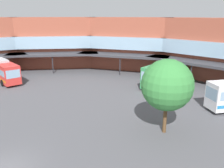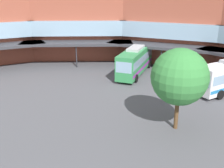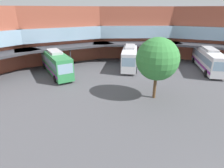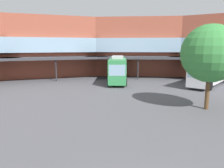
{
  "view_description": "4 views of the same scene",
  "coord_description": "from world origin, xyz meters",
  "views": [
    {
      "loc": [
        16.32,
        -5.66,
        11.19
      ],
      "look_at": [
        -2.59,
        14.3,
        3.06
      ],
      "focal_mm": 37.98,
      "sensor_mm": 36.0,
      "label": 1
    },
    {
      "loc": [
        9.03,
        -9.37,
        11.96
      ],
      "look_at": [
        -1.66,
        15.5,
        2.48
      ],
      "focal_mm": 44.19,
      "sensor_mm": 36.0,
      "label": 2
    },
    {
      "loc": [
        -8.33,
        -2.51,
        10.12
      ],
      "look_at": [
        -0.22,
        13.23,
        2.87
      ],
      "focal_mm": 29.51,
      "sensor_mm": 36.0,
      "label": 3
    },
    {
      "loc": [
        -1.03,
        -6.13,
        5.44
      ],
      "look_at": [
        -2.68,
        12.33,
        2.26
      ],
      "focal_mm": 35.34,
      "sensor_mm": 36.0,
      "label": 4
    }
  ],
  "objects": [
    {
      "name": "station_building",
      "position": [
        -0.0,
        23.97,
        5.32
      ],
      "size": [
        81.47,
        40.91,
        10.59
      ],
      "color": "#9E4C38",
      "rests_on": "ground"
    },
    {
      "name": "plaza_tree",
      "position": [
        5.54,
        13.19,
        4.84
      ],
      "size": [
        4.9,
        4.9,
        7.3
      ],
      "color": "brown",
      "rests_on": "ground"
    },
    {
      "name": "bus_3",
      "position": [
        10.04,
        25.88,
        1.98
      ],
      "size": [
        8.52,
        10.84,
        3.91
      ],
      "rotation": [
        0.0,
        0.0,
        4.11
      ],
      "color": "white",
      "rests_on": "ground"
    },
    {
      "name": "bus_1",
      "position": [
        -3.17,
        27.58,
        2.01
      ],
      "size": [
        3.14,
        11.09,
        3.98
      ],
      "rotation": [
        0.0,
        0.0,
        4.76
      ],
      "color": "#338C4C",
      "rests_on": "ground"
    }
  ]
}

